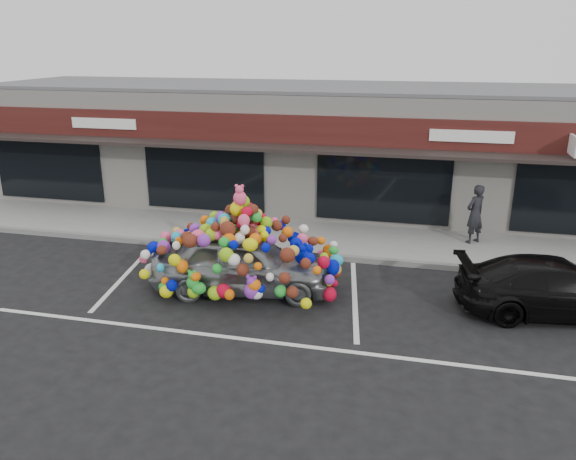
# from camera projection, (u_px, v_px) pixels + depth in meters

# --- Properties ---
(ground) EXTENTS (90.00, 90.00, 0.00)m
(ground) POSITION_uv_depth(u_px,v_px,m) (240.00, 290.00, 13.79)
(ground) COLOR black
(ground) RESTS_ON ground
(shop_building) EXTENTS (24.00, 7.20, 4.31)m
(shop_building) POSITION_uv_depth(u_px,v_px,m) (308.00, 144.00, 20.89)
(shop_building) COLOR silver
(shop_building) RESTS_ON ground
(sidewalk) EXTENTS (26.00, 3.00, 0.15)m
(sidewalk) POSITION_uv_depth(u_px,v_px,m) (280.00, 235.00, 17.45)
(sidewalk) COLOR gray
(sidewalk) RESTS_ON ground
(kerb) EXTENTS (26.00, 0.18, 0.16)m
(kerb) POSITION_uv_depth(u_px,v_px,m) (267.00, 252.00, 16.07)
(kerb) COLOR slate
(kerb) RESTS_ON ground
(parking_stripe_left) EXTENTS (0.73, 4.37, 0.01)m
(parking_stripe_left) POSITION_uv_depth(u_px,v_px,m) (126.00, 275.00, 14.67)
(parking_stripe_left) COLOR silver
(parking_stripe_left) RESTS_ON ground
(parking_stripe_mid) EXTENTS (0.73, 4.37, 0.01)m
(parking_stripe_mid) POSITION_uv_depth(u_px,v_px,m) (355.00, 297.00, 13.36)
(parking_stripe_mid) COLOR silver
(parking_stripe_mid) RESTS_ON ground
(lane_line) EXTENTS (14.00, 0.12, 0.01)m
(lane_line) POSITION_uv_depth(u_px,v_px,m) (300.00, 346.00, 11.23)
(lane_line) COLOR silver
(lane_line) RESTS_ON ground
(toy_car) EXTENTS (3.12, 4.84, 2.68)m
(toy_car) POSITION_uv_depth(u_px,v_px,m) (243.00, 255.00, 13.47)
(toy_car) COLOR #999BA2
(toy_car) RESTS_ON ground
(black_sedan) EXTENTS (2.43, 4.54, 1.25)m
(black_sedan) POSITION_uv_depth(u_px,v_px,m) (557.00, 287.00, 12.40)
(black_sedan) COLOR black
(black_sedan) RESTS_ON ground
(pedestrian_a) EXTENTS (0.75, 0.74, 1.75)m
(pedestrian_a) POSITION_uv_depth(u_px,v_px,m) (475.00, 214.00, 16.33)
(pedestrian_a) COLOR #232329
(pedestrian_a) RESTS_ON sidewalk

